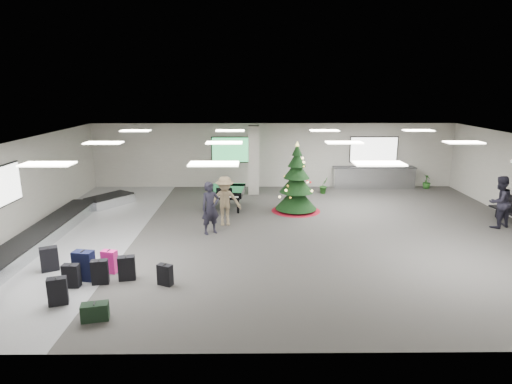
{
  "coord_description": "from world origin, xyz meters",
  "views": [
    {
      "loc": [
        -1.08,
        -14.18,
        4.95
      ],
      "look_at": [
        -0.93,
        1.0,
        1.2
      ],
      "focal_mm": 30.0,
      "sensor_mm": 36.0,
      "label": 1
    }
  ],
  "objects_px": {
    "christmas_tree": "(296,188)",
    "grand_piano": "(226,192)",
    "potted_plant_right": "(427,182)",
    "baggage_carousel": "(57,228)",
    "pink_suitcase": "(110,262)",
    "service_counter": "(374,177)",
    "traveler_bench": "(499,202)",
    "traveler_a": "(210,208)",
    "traveler_b": "(225,201)",
    "potted_plant_left": "(324,185)",
    "bench": "(511,208)"
  },
  "relations": [
    {
      "from": "christmas_tree",
      "to": "grand_piano",
      "type": "xyz_separation_m",
      "value": [
        -2.86,
        0.32,
        -0.24
      ]
    },
    {
      "from": "grand_piano",
      "to": "potted_plant_right",
      "type": "distance_m",
      "value": 10.39
    },
    {
      "from": "baggage_carousel",
      "to": "pink_suitcase",
      "type": "bearing_deg",
      "value": -48.19
    },
    {
      "from": "service_counter",
      "to": "traveler_bench",
      "type": "distance_m",
      "value": 6.79
    },
    {
      "from": "traveler_a",
      "to": "traveler_bench",
      "type": "xyz_separation_m",
      "value": [
        10.26,
        0.57,
        0.03
      ]
    },
    {
      "from": "traveler_b",
      "to": "baggage_carousel",
      "type": "bearing_deg",
      "value": -178.79
    },
    {
      "from": "pink_suitcase",
      "to": "potted_plant_left",
      "type": "xyz_separation_m",
      "value": [
        7.3,
        8.85,
        0.08
      ]
    },
    {
      "from": "service_counter",
      "to": "pink_suitcase",
      "type": "distance_m",
      "value": 14.08
    },
    {
      "from": "baggage_carousel",
      "to": "potted_plant_right",
      "type": "distance_m",
      "value": 16.81
    },
    {
      "from": "traveler_a",
      "to": "traveler_bench",
      "type": "bearing_deg",
      "value": -29.85
    },
    {
      "from": "pink_suitcase",
      "to": "christmas_tree",
      "type": "relative_size",
      "value": 0.23
    },
    {
      "from": "bench",
      "to": "grand_piano",
      "type": "bearing_deg",
      "value": 163.67
    },
    {
      "from": "baggage_carousel",
      "to": "bench",
      "type": "bearing_deg",
      "value": 3.96
    },
    {
      "from": "traveler_bench",
      "to": "baggage_carousel",
      "type": "bearing_deg",
      "value": -20.78
    },
    {
      "from": "christmas_tree",
      "to": "traveler_bench",
      "type": "distance_m",
      "value": 7.37
    },
    {
      "from": "bench",
      "to": "potted_plant_right",
      "type": "bearing_deg",
      "value": 93.91
    },
    {
      "from": "baggage_carousel",
      "to": "traveler_b",
      "type": "bearing_deg",
      "value": 9.05
    },
    {
      "from": "pink_suitcase",
      "to": "traveler_a",
      "type": "height_order",
      "value": "traveler_a"
    },
    {
      "from": "bench",
      "to": "traveler_b",
      "type": "height_order",
      "value": "traveler_b"
    },
    {
      "from": "traveler_b",
      "to": "traveler_bench",
      "type": "relative_size",
      "value": 0.96
    },
    {
      "from": "pink_suitcase",
      "to": "bench",
      "type": "relative_size",
      "value": 0.4
    },
    {
      "from": "traveler_a",
      "to": "potted_plant_left",
      "type": "bearing_deg",
      "value": 16.45
    },
    {
      "from": "grand_piano",
      "to": "potted_plant_right",
      "type": "bearing_deg",
      "value": 25.02
    },
    {
      "from": "baggage_carousel",
      "to": "traveler_a",
      "type": "relative_size",
      "value": 5.31
    },
    {
      "from": "grand_piano",
      "to": "potted_plant_right",
      "type": "relative_size",
      "value": 2.7
    },
    {
      "from": "grand_piano",
      "to": "service_counter",
      "type": "bearing_deg",
      "value": 32.43
    },
    {
      "from": "pink_suitcase",
      "to": "potted_plant_left",
      "type": "relative_size",
      "value": 0.83
    },
    {
      "from": "christmas_tree",
      "to": "traveler_bench",
      "type": "height_order",
      "value": "christmas_tree"
    },
    {
      "from": "traveler_bench",
      "to": "potted_plant_left",
      "type": "relative_size",
      "value": 2.41
    },
    {
      "from": "grand_piano",
      "to": "bench",
      "type": "distance_m",
      "value": 10.91
    },
    {
      "from": "christmas_tree",
      "to": "bench",
      "type": "bearing_deg",
      "value": -11.36
    },
    {
      "from": "grand_piano",
      "to": "potted_plant_left",
      "type": "xyz_separation_m",
      "value": [
        4.47,
        2.6,
        -0.35
      ]
    },
    {
      "from": "pink_suitcase",
      "to": "traveler_b",
      "type": "bearing_deg",
      "value": 68.99
    },
    {
      "from": "traveler_b",
      "to": "traveler_bench",
      "type": "bearing_deg",
      "value": -10.03
    },
    {
      "from": "traveler_bench",
      "to": "pink_suitcase",
      "type": "bearing_deg",
      "value": -6.33
    },
    {
      "from": "pink_suitcase",
      "to": "grand_piano",
      "type": "relative_size",
      "value": 0.34
    },
    {
      "from": "grand_piano",
      "to": "bench",
      "type": "relative_size",
      "value": 1.2
    },
    {
      "from": "bench",
      "to": "traveler_bench",
      "type": "relative_size",
      "value": 0.85
    },
    {
      "from": "grand_piano",
      "to": "potted_plant_left",
      "type": "height_order",
      "value": "grand_piano"
    },
    {
      "from": "pink_suitcase",
      "to": "christmas_tree",
      "type": "height_order",
      "value": "christmas_tree"
    },
    {
      "from": "traveler_a",
      "to": "christmas_tree",
      "type": "bearing_deg",
      "value": 7.43
    },
    {
      "from": "pink_suitcase",
      "to": "potted_plant_left",
      "type": "height_order",
      "value": "potted_plant_left"
    },
    {
      "from": "service_counter",
      "to": "potted_plant_left",
      "type": "distance_m",
      "value": 2.88
    },
    {
      "from": "traveler_b",
      "to": "potted_plant_right",
      "type": "bearing_deg",
      "value": 22.45
    },
    {
      "from": "christmas_tree",
      "to": "traveler_a",
      "type": "relative_size",
      "value": 1.56
    },
    {
      "from": "bench",
      "to": "traveler_bench",
      "type": "height_order",
      "value": "traveler_bench"
    },
    {
      "from": "christmas_tree",
      "to": "potted_plant_right",
      "type": "distance_m",
      "value": 7.94
    },
    {
      "from": "traveler_a",
      "to": "traveler_b",
      "type": "height_order",
      "value": "traveler_a"
    },
    {
      "from": "traveler_bench",
      "to": "potted_plant_right",
      "type": "distance_m",
      "value": 6.07
    },
    {
      "from": "service_counter",
      "to": "potted_plant_right",
      "type": "xyz_separation_m",
      "value": [
        2.63,
        -0.15,
        -0.19
      ]
    }
  ]
}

